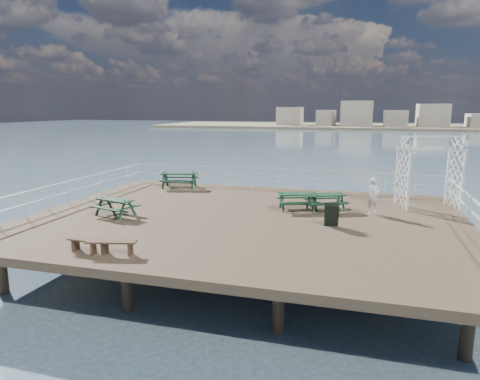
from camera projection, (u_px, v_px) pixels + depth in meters
name	position (u px, v px, depth m)	size (l,w,h in m)	color
ground	(246.00, 220.00, 18.16)	(18.00, 14.00, 0.30)	brown
sea_backdrop	(389.00, 123.00, 141.30)	(300.00, 300.00, 9.20)	#455C73
railing	(259.00, 186.00, 20.41)	(17.77, 13.76, 1.10)	silver
picnic_table_a	(179.00, 177.00, 24.57)	(2.29, 1.98, 0.98)	#123219
picnic_table_b	(298.00, 198.00, 19.24)	(2.13, 1.92, 0.86)	#123219
picnic_table_c	(326.00, 198.00, 19.17)	(2.12, 1.96, 0.83)	#123219
picnic_table_d	(115.00, 204.00, 18.19)	(1.98, 1.76, 0.81)	#123219
flat_bench_near	(112.00, 244.00, 13.35)	(1.61, 0.73, 0.45)	brown
flat_bench_far	(90.00, 243.00, 13.57)	(1.49, 0.41, 0.42)	brown
trellis_arbor	(429.00, 176.00, 19.50)	(2.96, 2.17, 3.30)	silver
sandwich_board	(331.00, 215.00, 16.56)	(0.60, 0.48, 0.89)	black
person	(374.00, 196.00, 18.39)	(0.58, 0.38, 1.58)	silver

